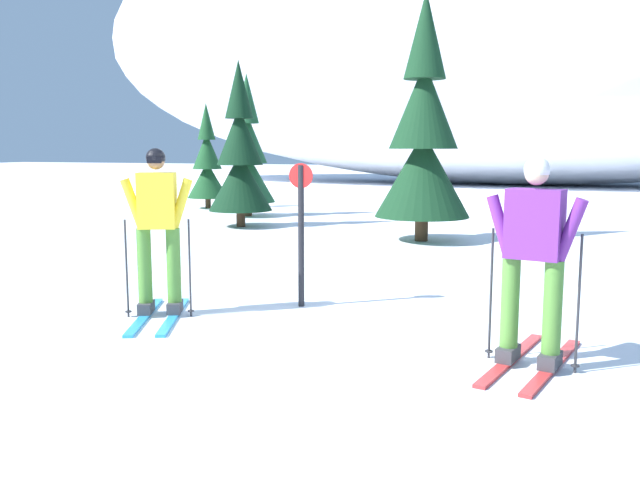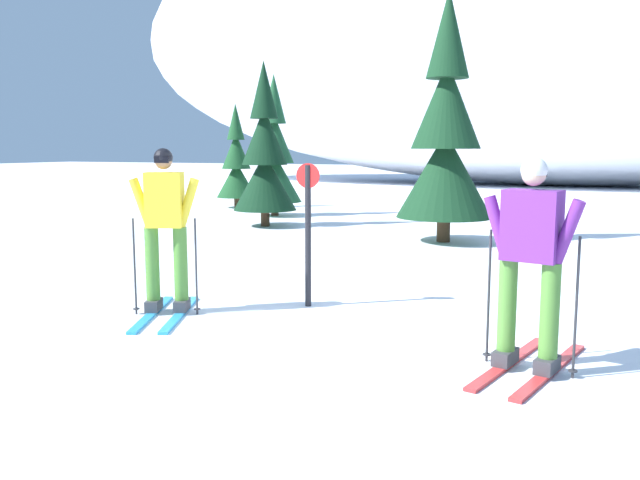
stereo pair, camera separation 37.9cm
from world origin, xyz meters
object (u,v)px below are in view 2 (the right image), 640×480
object	(u,v)px
skier_purple_jacket	(530,260)
pine_tree_far_right	(446,138)
pine_tree_far_left	(236,164)
pine_tree_center_right	(265,158)
skier_yellow_jacket	(165,228)
pine_tree_center_left	(274,157)
trail_marker_post	(308,227)

from	to	relation	value
skier_purple_jacket	pine_tree_far_right	xyz separation A→B (m)	(-2.30, 7.21, 1.06)
pine_tree_far_left	pine_tree_center_right	size ratio (longest dim) A/B	0.83
pine_tree_center_right	skier_purple_jacket	bearing A→B (deg)	-50.73
skier_yellow_jacket	pine_tree_center_left	xyz separation A→B (m)	(-3.70, 9.93, 0.61)
pine_tree_far_right	skier_yellow_jacket	bearing A→B (deg)	-102.98
skier_purple_jacket	trail_marker_post	distance (m)	2.91
skier_yellow_jacket	trail_marker_post	distance (m)	1.58
skier_yellow_jacket	skier_purple_jacket	xyz separation A→B (m)	(3.85, -0.46, -0.03)
pine_tree_far_right	pine_tree_center_left	bearing A→B (deg)	148.85
skier_purple_jacket	pine_tree_far_left	bearing A→B (deg)	128.71
skier_purple_jacket	pine_tree_far_right	bearing A→B (deg)	107.67
skier_yellow_jacket	trail_marker_post	bearing A→B (deg)	35.15
pine_tree_center_right	pine_tree_far_right	world-z (taller)	pine_tree_far_right
skier_purple_jacket	pine_tree_center_right	bearing A→B (deg)	129.27
pine_tree_far_left	pine_tree_far_right	xyz separation A→B (m)	(7.41, -4.90, 0.68)
skier_yellow_jacket	skier_purple_jacket	world-z (taller)	skier_yellow_jacket
pine_tree_far_left	pine_tree_center_left	world-z (taller)	pine_tree_center_left
pine_tree_center_right	trail_marker_post	world-z (taller)	pine_tree_center_right
skier_yellow_jacket	pine_tree_center_right	xyz separation A→B (m)	(-2.82, 7.70, 0.63)
skier_yellow_jacket	trail_marker_post	world-z (taller)	skier_yellow_jacket
pine_tree_center_left	pine_tree_far_left	bearing A→B (deg)	141.34
pine_tree_center_right	pine_tree_far_left	bearing A→B (deg)	127.53
skier_yellow_jacket	pine_tree_center_left	bearing A→B (deg)	110.42
pine_tree_far_right	trail_marker_post	distance (m)	5.94
pine_tree_far_left	pine_tree_center_left	size ratio (longest dim) A/B	0.84
skier_yellow_jacket	trail_marker_post	size ratio (longest dim) A/B	1.10
skier_yellow_jacket	pine_tree_center_right	bearing A→B (deg)	110.11
pine_tree_center_left	pine_tree_far_right	size ratio (longest dim) A/B	0.79
skier_purple_jacket	pine_tree_center_left	world-z (taller)	pine_tree_center_left
trail_marker_post	pine_tree_far_right	bearing A→B (deg)	87.42
pine_tree_center_left	pine_tree_center_right	xyz separation A→B (m)	(0.88, -2.23, 0.02)
pine_tree_far_left	pine_tree_far_right	world-z (taller)	pine_tree_far_right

